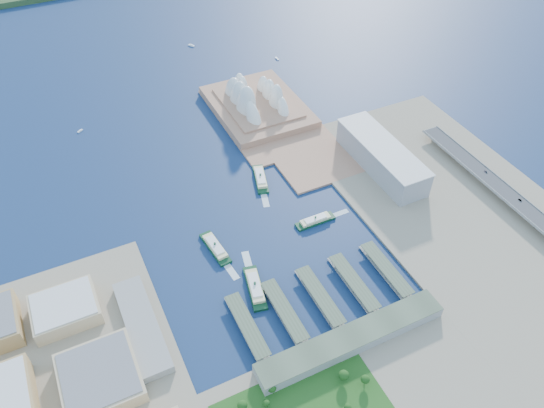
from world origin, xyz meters
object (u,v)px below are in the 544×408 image
ferry_c (255,286)px  car_c (486,172)px  toaster_building (381,157)px  car_b (520,200)px  ferry_b (260,177)px  ferry_d (315,219)px  opera_house (257,93)px  ferry_a (215,246)px

ferry_c → car_c: bearing=-162.7°
toaster_building → car_b: (109.00, -140.91, -4.91)m
ferry_b → ferry_d: ferry_b is taller
opera_house → ferry_c: opera_house is taller
car_b → car_c: 59.87m
ferry_a → car_c: bearing=-12.4°
ferry_b → ferry_c: 179.94m
toaster_building → ferry_c: (-236.85, -112.16, -14.83)m
toaster_building → ferry_b: toaster_building is taller
ferry_b → opera_house: bearing=82.7°
car_c → opera_house: bearing=125.3°
ferry_d → car_b: bearing=-110.9°
car_b → toaster_building: bearing=-52.3°
car_c → ferry_a: bearing=173.5°
ferry_c → car_c: (345.85, 31.12, 9.89)m
ferry_b → car_c: bearing=-9.9°
ferry_a → opera_house: bearing=49.7°
ferry_b → ferry_c: (-80.97, -160.70, 0.30)m
ferry_a → car_b: 377.40m
ferry_a → ferry_c: bearing=-82.2°
car_b → car_c: bearing=-90.0°
ferry_d → car_b: size_ratio=11.28×
ferry_b → ferry_a: bearing=-122.0°
ferry_a → car_c: car_c is taller
car_b → ferry_a: bearing=-15.6°
ferry_d → toaster_building: bearing=-68.4°
ferry_c → car_c: 347.38m
opera_house → toaster_building: (90.00, -200.00, -11.50)m
toaster_building → car_c: size_ratio=31.70×
car_c → ferry_b: bearing=153.9°
ferry_a → car_c: 365.92m
ferry_b → ferry_d: size_ratio=1.12×
ferry_c → car_b: car_b is taller
ferry_d → ferry_c: bearing=119.0°
ferry_a → ferry_d: size_ratio=1.11×
opera_house → car_b: bearing=-59.7°
toaster_building → ferry_d: 139.57m
toaster_building → car_b: toaster_building is taller
toaster_building → car_b: bearing=-52.3°
opera_house → toaster_building: 219.62m
toaster_building → ferry_c: toaster_building is taller
ferry_d → car_b: 254.19m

